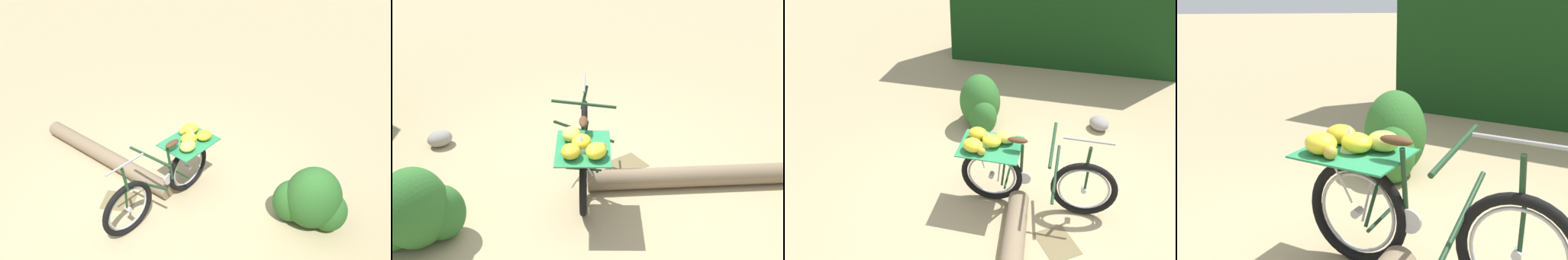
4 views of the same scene
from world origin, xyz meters
TOP-DOWN VIEW (x-y plane):
  - ground_plane at (0.00, 0.00)m, footprint 60.00×60.00m
  - bicycle at (-0.08, 0.17)m, footprint 1.26×1.63m
  - fallen_log at (-1.22, 0.87)m, footprint 2.36×1.53m
  - shrub_cluster at (1.70, -0.00)m, footprint 0.88×0.61m
  - path_stone at (0.94, -1.66)m, footprint 0.32×0.27m
  - leaf_litter_patch at (-0.77, 0.08)m, footprint 0.44×0.36m

SIDE VIEW (x-z plane):
  - ground_plane at x=0.00m, z-range 0.00..0.00m
  - leaf_litter_patch at x=-0.77m, z-range 0.00..0.01m
  - path_stone at x=0.94m, z-range 0.00..0.20m
  - fallen_log at x=-1.22m, z-range 0.00..0.24m
  - shrub_cluster at x=1.70m, z-range -0.05..0.79m
  - bicycle at x=-0.08m, z-range -0.01..1.02m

